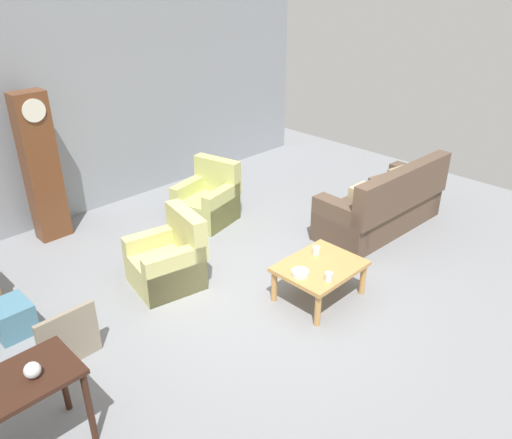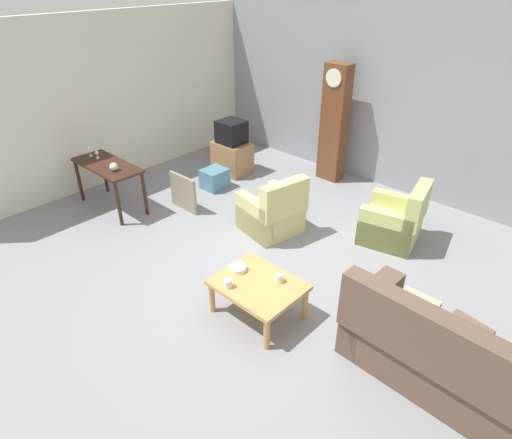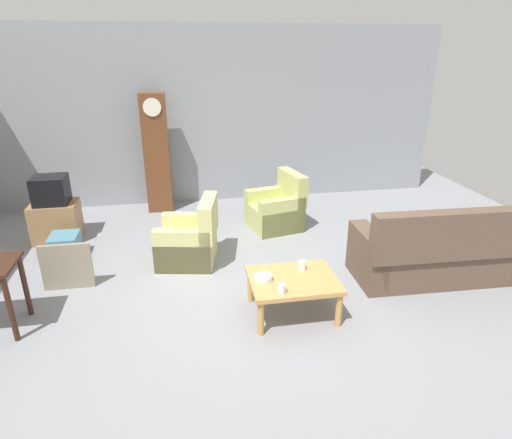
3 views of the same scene
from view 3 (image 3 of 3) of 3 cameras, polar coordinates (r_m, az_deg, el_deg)
The scene contains 14 objects.
ground_plane at distance 5.42m, azimuth -0.08°, elevation -9.31°, with size 10.40×10.40×0.00m, color gray.
garage_door_wall at distance 8.29m, azimuth -4.60°, elevation 13.44°, with size 8.40×0.16×3.20m, color gray.
couch_floral at distance 5.99m, azimuth 23.03°, elevation -4.13°, with size 2.13×0.95×1.04m.
armchair_olive_near at distance 6.03m, azimuth -8.72°, elevation -2.88°, with size 0.92×0.90×0.92m.
armchair_olive_far at distance 7.11m, azimuth 2.79°, elevation 1.27°, with size 0.94×0.91×0.92m.
coffee_table_wood at distance 4.82m, azimuth 4.92°, elevation -8.41°, with size 0.96×0.76×0.44m.
grandfather_clock at distance 7.89m, azimuth -13.02°, elevation 8.47°, with size 0.44×0.30×2.09m.
tv_stand_cabinet at distance 7.34m, azimuth -24.90°, elevation -0.22°, with size 0.68×0.52×0.60m, color #997047.
tv_crt at distance 7.18m, azimuth -25.54°, elevation 3.54°, with size 0.48×0.44×0.42m, color black.
framed_picture_leaning at distance 5.80m, azimuth -23.75°, elevation -5.73°, with size 0.60×0.05×0.60m, color gray.
storage_box_blue at distance 6.68m, azimuth -23.90°, elevation -3.28°, with size 0.38×0.43×0.35m, color teal.
cup_white_porcelain at distance 4.95m, azimuth 6.10°, elevation -6.06°, with size 0.09×0.09×0.10m, color white.
cup_blue_rimmed at distance 4.49m, azimuth 3.43°, elevation -9.11°, with size 0.09×0.09×0.10m, color silver.
bowl_white_stacked at distance 4.72m, azimuth 0.97°, elevation -7.71°, with size 0.20×0.20×0.06m, color white.
Camera 3 is at (-0.82, -4.56, 2.80)m, focal length 30.23 mm.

